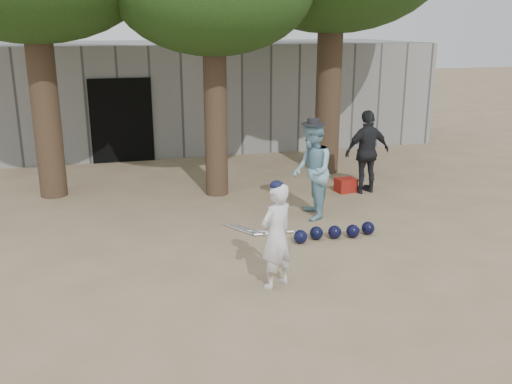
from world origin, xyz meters
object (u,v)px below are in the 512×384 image
object	(u,v)px
spectator_blue	(312,171)
red_bag	(346,185)
spectator_dark	(367,152)
boy_player	(276,236)

from	to	relation	value
spectator_blue	red_bag	xyz separation A→B (m)	(1.35, 1.43, -0.76)
spectator_blue	spectator_dark	world-z (taller)	spectator_blue
boy_player	spectator_blue	bearing A→B (deg)	-147.82
spectator_blue	red_bag	distance (m)	2.10
spectator_blue	spectator_dark	bearing A→B (deg)	136.94
boy_player	spectator_blue	distance (m)	3.05
spectator_dark	spectator_blue	bearing A→B (deg)	29.47
boy_player	red_bag	bearing A→B (deg)	-153.15
spectator_blue	spectator_dark	size ratio (longest dim) A/B	1.01
spectator_blue	boy_player	bearing A→B (deg)	-19.11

